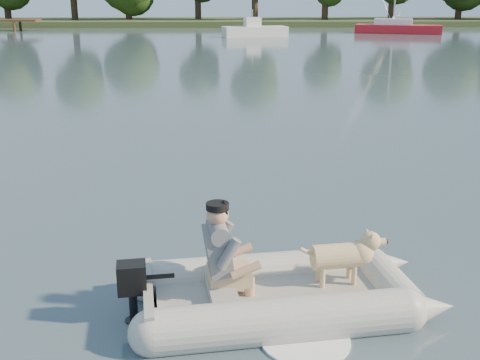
{
  "coord_description": "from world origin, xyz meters",
  "views": [
    {
      "loc": [
        -0.3,
        -6.5,
        3.51
      ],
      "look_at": [
        0.02,
        2.29,
        0.75
      ],
      "focal_mm": 45.0,
      "sensor_mm": 36.0,
      "label": 1
    }
  ],
  "objects_px": {
    "dinghy": "(283,260)",
    "motorboat": "(255,24)",
    "man": "(220,247)",
    "dog": "(337,260)",
    "sailboat": "(397,28)"
  },
  "relations": [
    {
      "from": "dinghy",
      "to": "dog",
      "type": "bearing_deg",
      "value": 4.57
    },
    {
      "from": "man",
      "to": "dog",
      "type": "xyz_separation_m",
      "value": [
        1.36,
        0.18,
        -0.26
      ]
    },
    {
      "from": "man",
      "to": "dog",
      "type": "bearing_deg",
      "value": 0.0
    },
    {
      "from": "dinghy",
      "to": "motorboat",
      "type": "relative_size",
      "value": 0.88
    },
    {
      "from": "motorboat",
      "to": "sailboat",
      "type": "height_order",
      "value": "sailboat"
    },
    {
      "from": "dinghy",
      "to": "dog",
      "type": "xyz_separation_m",
      "value": [
        0.65,
        0.14,
        -0.08
      ]
    },
    {
      "from": "man",
      "to": "dog",
      "type": "height_order",
      "value": "man"
    },
    {
      "from": "motorboat",
      "to": "dog",
      "type": "bearing_deg",
      "value": -104.07
    },
    {
      "from": "man",
      "to": "motorboat",
      "type": "distance_m",
      "value": 43.9
    },
    {
      "from": "dog",
      "to": "sailboat",
      "type": "bearing_deg",
      "value": 65.49
    },
    {
      "from": "motorboat",
      "to": "sailboat",
      "type": "bearing_deg",
      "value": 4.63
    },
    {
      "from": "dinghy",
      "to": "motorboat",
      "type": "distance_m",
      "value": 43.82
    },
    {
      "from": "dinghy",
      "to": "sailboat",
      "type": "height_order",
      "value": "sailboat"
    },
    {
      "from": "dinghy",
      "to": "motorboat",
      "type": "xyz_separation_m",
      "value": [
        2.3,
        43.76,
        0.42
      ]
    },
    {
      "from": "dinghy",
      "to": "sailboat",
      "type": "xyz_separation_m",
      "value": [
        15.06,
        47.54,
        -0.16
      ]
    }
  ]
}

